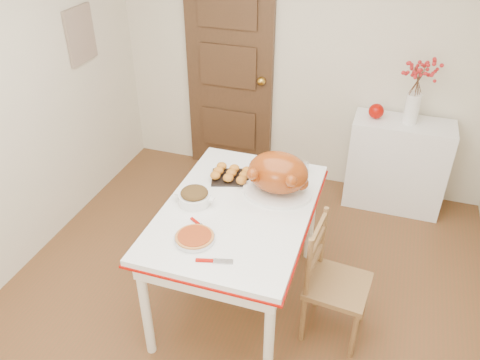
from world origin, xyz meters
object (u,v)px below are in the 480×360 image
(turkey_platter, at_px, (278,175))
(chair_oak, at_px, (338,283))
(sideboard, at_px, (397,165))
(pumpkin_pie, at_px, (195,237))
(kitchen_table, at_px, (238,256))

(turkey_platter, bearing_deg, chair_oak, -13.65)
(sideboard, distance_m, pumpkin_pie, 2.30)
(kitchen_table, height_order, pumpkin_pie, pumpkin_pie)
(kitchen_table, relative_size, turkey_platter, 2.94)
(pumpkin_pie, bearing_deg, kitchen_table, 70.85)
(chair_oak, relative_size, pumpkin_pie, 3.69)
(kitchen_table, bearing_deg, turkey_platter, 49.63)
(sideboard, bearing_deg, kitchen_table, -121.63)
(kitchen_table, height_order, chair_oak, chair_oak)
(kitchen_table, xyz_separation_m, pumpkin_pie, (-0.13, -0.39, 0.44))
(sideboard, relative_size, chair_oak, 0.97)
(sideboard, xyz_separation_m, turkey_platter, (-0.77, -1.35, 0.55))
(kitchen_table, xyz_separation_m, turkey_platter, (0.20, 0.24, 0.56))
(sideboard, distance_m, chair_oak, 1.67)
(kitchen_table, bearing_deg, sideboard, 58.37)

